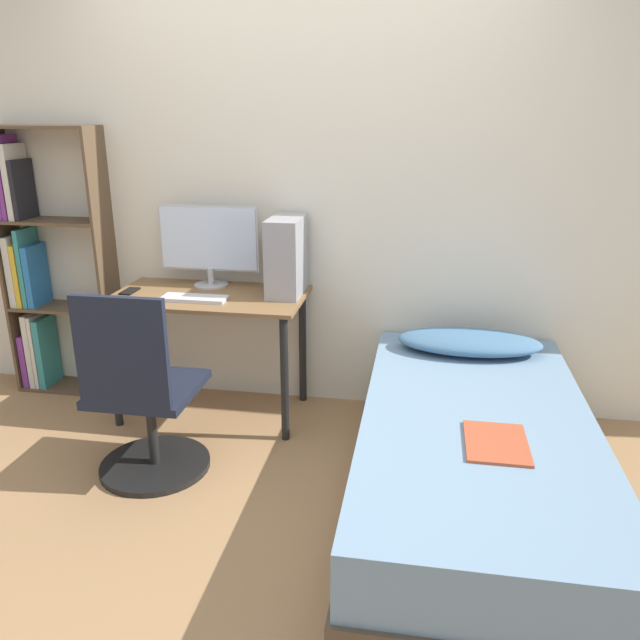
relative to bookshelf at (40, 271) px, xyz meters
The scene contains 12 objects.
ground_plane 2.18m from the bookshelf, 37.32° to the right, with size 14.00×14.00×0.00m, color #9E754C.
wall_back 1.70m from the bookshelf, ahead, with size 8.00×0.05×2.50m.
desk 1.16m from the bookshelf, ahead, with size 1.07×0.59×0.73m.
bookshelf is the anchor object (origin of this frame).
office_chair 1.42m from the bookshelf, 40.12° to the right, with size 0.54×0.54×0.96m.
bed 2.78m from the bookshelf, 19.01° to the right, with size 1.00×2.01×0.47m.
pillow 2.59m from the bookshelf, ahead, with size 0.76×0.36×0.11m.
magazine 2.88m from the bookshelf, 23.30° to the right, with size 0.24×0.32×0.01m.
monitor 1.11m from the bookshelf, ahead, with size 0.59×0.20×0.47m.
keyboard 1.14m from the bookshelf, 15.00° to the right, with size 0.36×0.13×0.02m.
pc_tower 1.58m from the bookshelf, ahead, with size 0.18×0.35×0.43m.
phone 0.71m from the bookshelf, 16.57° to the right, with size 0.07×0.14×0.01m.
Camera 1 is at (0.69, -2.13, 1.70)m, focal length 35.00 mm.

